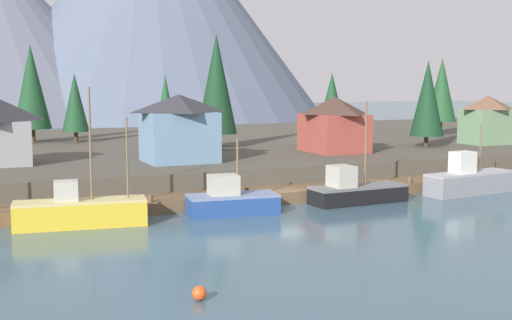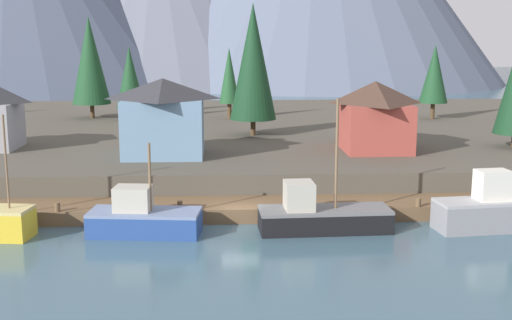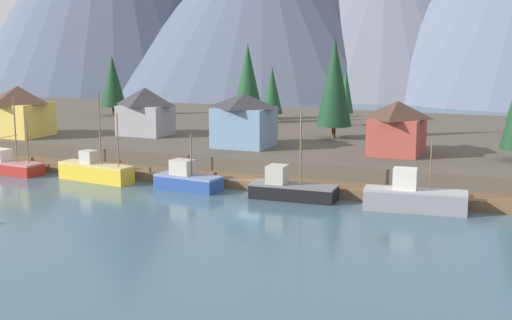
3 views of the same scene
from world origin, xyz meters
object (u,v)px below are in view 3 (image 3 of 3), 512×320
fishing_boat_black (291,189)px  conifer_mid_left (113,81)px  fishing_boat_red (9,165)px  house_yellow (19,111)px  house_red (397,127)px  conifer_centre (272,90)px  conifer_near_right (346,91)px  fishing_boat_grey (414,198)px  house_grey (145,111)px  conifer_mid_right (248,76)px  fishing_boat_blue (187,180)px  house_blue (244,120)px  fishing_boat_yellow (95,171)px  conifer_near_left (335,82)px

fishing_boat_black → conifer_mid_left: 59.19m
fishing_boat_red → house_yellow: 14.40m
fishing_boat_red → house_yellow: size_ratio=1.19×
house_red → conifer_centre: 32.90m
conifer_centre → house_yellow: bearing=-133.0°
conifer_near_right → conifer_mid_left: bearing=-178.0°
fishing_boat_grey → conifer_centre: conifer_centre is taller
house_red → conifer_mid_left: conifer_mid_left is taller
conifer_centre → fishing_boat_red: bearing=-114.7°
house_grey → conifer_mid_right: size_ratio=0.55×
fishing_boat_blue → conifer_centre: size_ratio=0.83×
conifer_mid_right → conifer_centre: (4.92, -1.89, -1.94)m
house_blue → conifer_mid_right: bearing=112.6°
fishing_boat_blue → house_grey: bearing=137.9°
conifer_mid_right → conifer_mid_left: bearing=-172.8°
conifer_mid_right → conifer_centre: size_ratio=1.41×
conifer_mid_left → conifer_mid_right: bearing=7.2°
fishing_boat_black → house_yellow: house_yellow is taller
house_blue → house_grey: bearing=165.4°
fishing_boat_red → conifer_centre: bearing=71.9°
conifer_mid_right → house_yellow: bearing=-125.1°
conifer_near_right → conifer_centre: (-11.69, -0.30, -0.17)m
house_yellow → conifer_mid_left: bearing=96.6°
fishing_boat_yellow → conifer_centre: size_ratio=1.14×
fishing_boat_blue → fishing_boat_black: (11.28, 0.17, -0.01)m
house_grey → conifer_near_right: conifer_near_right is taller
house_yellow → conifer_mid_right: conifer_mid_right is taller
house_red → conifer_near_right: bearing=118.5°
conifer_mid_right → house_blue: bearing=-67.4°
house_grey → house_yellow: 16.76m
fishing_boat_red → house_blue: (23.61, 14.08, 4.85)m
conifer_near_right → conifer_mid_right: 16.78m
house_blue → conifer_near_left: conifer_near_left is taller
conifer_centre → house_red: bearing=-43.0°
house_grey → conifer_near_right: 30.11m
conifer_centre → fishing_boat_blue: bearing=-81.4°
fishing_boat_yellow → conifer_near_right: bearing=73.5°
fishing_boat_red → house_grey: bearing=75.3°
fishing_boat_red → fishing_boat_black: size_ratio=1.04×
fishing_boat_blue → house_grey: (-16.23, 18.28, 4.74)m
fishing_boat_black → fishing_boat_grey: size_ratio=0.91×
fishing_boat_black → house_blue: size_ratio=1.25×
fishing_boat_blue → house_red: (18.27, 15.90, 4.53)m
fishing_boat_yellow → conifer_near_right: 42.77m
fishing_boat_blue → house_red: size_ratio=1.00×
fishing_boat_red → conifer_mid_left: (-10.91, 37.26, 7.40)m
fishing_boat_blue → conifer_near_right: size_ratio=0.84×
house_yellow → conifer_mid_right: 35.96m
fishing_boat_red → conifer_near_left: 41.33m
house_blue → conifer_centre: size_ratio=0.79×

